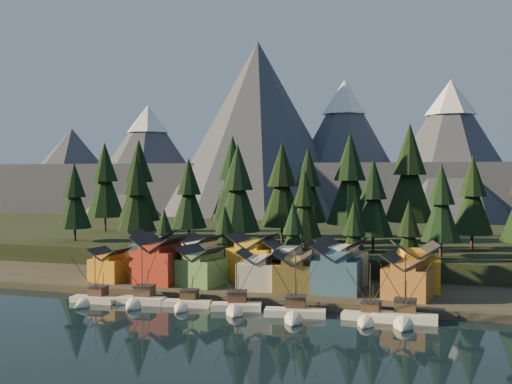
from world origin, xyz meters
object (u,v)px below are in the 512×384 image
(boat_5, at_px, (368,310))
(house_front_1, at_px, (160,258))
(boat_2, at_px, (185,297))
(boat_6, at_px, (404,309))
(boat_0, at_px, (91,293))
(boat_4, at_px, (295,305))
(house_back_1, at_px, (200,255))
(house_back_0, at_px, (154,252))
(house_front_0, at_px, (109,264))
(boat_1, at_px, (139,292))
(boat_3, at_px, (236,298))

(boat_5, height_order, house_front_1, house_front_1)
(boat_2, bearing_deg, boat_6, -5.88)
(boat_5, height_order, boat_6, boat_6)
(boat_0, distance_m, boat_4, 40.81)
(house_back_1, bearing_deg, boat_5, -19.64)
(boat_4, xyz_separation_m, boat_5, (12.74, 1.27, -0.19))
(boat_0, bearing_deg, boat_2, 6.53)
(boat_0, relative_size, boat_6, 0.84)
(boat_2, distance_m, house_back_0, 29.59)
(boat_6, distance_m, house_front_0, 65.52)
(boat_2, distance_m, boat_4, 21.79)
(boat_1, relative_size, house_back_1, 1.22)
(house_back_0, bearing_deg, boat_4, -40.12)
(house_front_1, relative_size, house_back_1, 1.10)
(boat_5, relative_size, house_front_1, 1.00)
(house_back_0, height_order, house_back_1, house_back_0)
(boat_3, height_order, house_front_0, boat_3)
(house_front_1, bearing_deg, boat_0, -105.26)
(boat_5, height_order, house_back_1, house_back_1)
(boat_0, height_order, house_back_0, house_back_0)
(house_back_0, bearing_deg, boat_1, -78.29)
(house_front_0, distance_m, house_back_0, 11.95)
(boat_1, relative_size, house_front_1, 1.11)
(boat_0, relative_size, house_back_1, 1.07)
(boat_0, xyz_separation_m, house_back_1, (12.39, 25.92, 4.52))
(boat_3, xyz_separation_m, house_back_0, (-28.34, 22.99, 4.47))
(boat_5, bearing_deg, house_front_1, 167.33)
(boat_1, xyz_separation_m, boat_4, (31.17, -0.97, -0.19))
(boat_2, relative_size, house_front_1, 0.97)
(house_front_0, bearing_deg, house_back_0, 66.69)
(boat_0, height_order, house_front_1, house_front_1)
(house_front_0, height_order, house_back_0, house_back_0)
(boat_4, height_order, house_back_1, house_back_1)
(house_back_1, bearing_deg, house_back_0, -165.98)
(boat_0, xyz_separation_m, house_front_1, (6.88, 16.34, 4.87))
(boat_2, relative_size, boat_4, 0.88)
(boat_3, xyz_separation_m, house_back_1, (-16.92, 23.67, 4.15))
(boat_4, relative_size, house_back_0, 1.16)
(boat_0, distance_m, house_back_1, 29.08)
(boat_3, bearing_deg, house_back_0, 127.62)
(boat_6, bearing_deg, boat_4, -173.27)
(boat_4, xyz_separation_m, house_front_0, (-45.57, 14.21, 3.05))
(boat_0, xyz_separation_m, boat_6, (59.52, 2.55, 0.39))
(boat_2, height_order, boat_3, boat_3)
(boat_1, distance_m, house_back_1, 24.80)
(boat_5, bearing_deg, house_front_0, 171.99)
(boat_4, xyz_separation_m, house_front_1, (-33.92, 15.69, 4.64))
(boat_3, bearing_deg, boat_4, -21.24)
(house_back_0, bearing_deg, house_front_0, -127.35)
(boat_3, relative_size, boat_5, 1.09)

